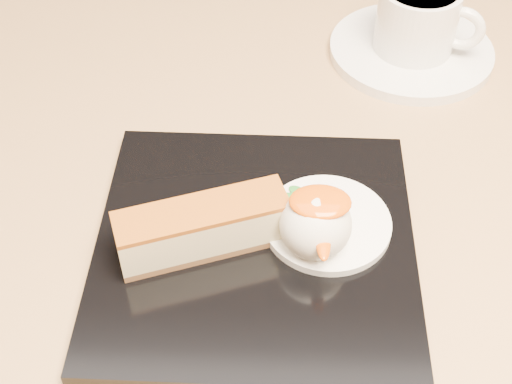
{
  "coord_description": "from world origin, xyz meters",
  "views": [
    {
      "loc": [
        0.05,
        -0.36,
        1.11
      ],
      "look_at": [
        0.04,
        -0.03,
        0.76
      ],
      "focal_mm": 50.0,
      "sensor_mm": 36.0,
      "label": 1
    }
  ],
  "objects_px": {
    "ice_cream_scoop": "(315,224)",
    "cheesecake": "(203,228)",
    "coffee_cup": "(419,18)",
    "saucer": "(411,51)",
    "table": "(216,316)",
    "dessert_plate": "(255,246)"
  },
  "relations": [
    {
      "from": "dessert_plate",
      "to": "ice_cream_scoop",
      "type": "height_order",
      "value": "ice_cream_scoop"
    },
    {
      "from": "saucer",
      "to": "coffee_cup",
      "type": "height_order",
      "value": "coffee_cup"
    },
    {
      "from": "saucer",
      "to": "cheesecake",
      "type": "bearing_deg",
      "value": -125.36
    },
    {
      "from": "ice_cream_scoop",
      "to": "cheesecake",
      "type": "bearing_deg",
      "value": -180.0
    },
    {
      "from": "coffee_cup",
      "to": "table",
      "type": "bearing_deg",
      "value": -111.89
    },
    {
      "from": "table",
      "to": "dessert_plate",
      "type": "bearing_deg",
      "value": -52.69
    },
    {
      "from": "dessert_plate",
      "to": "cheesecake",
      "type": "xyz_separation_m",
      "value": [
        -0.04,
        -0.01,
        0.02
      ]
    },
    {
      "from": "dessert_plate",
      "to": "table",
      "type": "bearing_deg",
      "value": 127.31
    },
    {
      "from": "ice_cream_scoop",
      "to": "table",
      "type": "bearing_deg",
      "value": 145.08
    },
    {
      "from": "saucer",
      "to": "ice_cream_scoop",
      "type": "bearing_deg",
      "value": -111.85
    },
    {
      "from": "ice_cream_scoop",
      "to": "coffee_cup",
      "type": "bearing_deg",
      "value": 67.74
    },
    {
      "from": "dessert_plate",
      "to": "ice_cream_scoop",
      "type": "bearing_deg",
      "value": -7.13
    },
    {
      "from": "dessert_plate",
      "to": "saucer",
      "type": "bearing_deg",
      "value": 59.99
    },
    {
      "from": "ice_cream_scoop",
      "to": "saucer",
      "type": "relative_size",
      "value": 0.32
    },
    {
      "from": "cheesecake",
      "to": "saucer",
      "type": "bearing_deg",
      "value": 35.5
    },
    {
      "from": "ice_cream_scoop",
      "to": "saucer",
      "type": "height_order",
      "value": "ice_cream_scoop"
    },
    {
      "from": "table",
      "to": "cheesecake",
      "type": "xyz_separation_m",
      "value": [
        0.0,
        -0.05,
        0.19
      ]
    },
    {
      "from": "table",
      "to": "ice_cream_scoop",
      "type": "xyz_separation_m",
      "value": [
        0.08,
        -0.05,
        0.19
      ]
    },
    {
      "from": "saucer",
      "to": "coffee_cup",
      "type": "distance_m",
      "value": 0.04
    },
    {
      "from": "cheesecake",
      "to": "table",
      "type": "bearing_deg",
      "value": 73.33
    },
    {
      "from": "cheesecake",
      "to": "coffee_cup",
      "type": "distance_m",
      "value": 0.3
    },
    {
      "from": "table",
      "to": "dessert_plate",
      "type": "distance_m",
      "value": 0.17
    }
  ]
}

